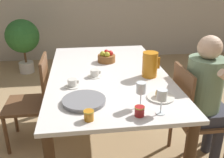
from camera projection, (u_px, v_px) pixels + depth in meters
ground_plane at (109, 143)px, 2.55m from camera, size 20.00×20.00×0.00m
dining_table at (108, 83)px, 2.29m from camera, size 1.04×1.75×0.77m
chair_person_side at (193, 114)px, 2.17m from camera, size 0.42×0.42×0.89m
chair_opposite at (34, 99)px, 2.42m from camera, size 0.42×0.42×0.89m
person_seated at (207, 92)px, 2.09m from camera, size 0.39×0.41×1.16m
red_pitcher at (150, 64)px, 2.14m from camera, size 0.16×0.13×0.22m
wine_glass_water at (141, 89)px, 1.63m from camera, size 0.07×0.07×0.18m
wine_glass_juice at (162, 96)px, 1.55m from camera, size 0.07×0.07×0.17m
teacup_near_person at (72, 83)px, 1.97m from camera, size 0.13×0.13×0.06m
teacup_across at (95, 74)px, 2.16m from camera, size 0.13×0.13×0.06m
serving_tray at (84, 101)px, 1.72m from camera, size 0.30×0.30×0.03m
bread_plate at (161, 95)px, 1.79m from camera, size 0.20×0.20×0.08m
jam_jar_amber at (89, 115)px, 1.51m from camera, size 0.06×0.06×0.06m
jam_jar_red at (140, 111)px, 1.56m from camera, size 0.06×0.06×0.06m
fruit_bowl at (107, 57)px, 2.52m from camera, size 0.18×0.18×0.12m
potted_plant at (23, 38)px, 4.15m from camera, size 0.55×0.55×0.92m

